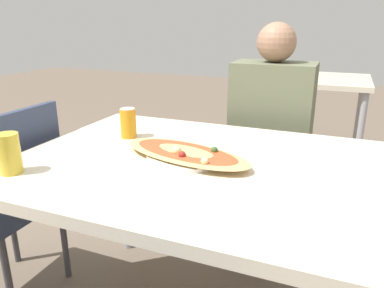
{
  "coord_description": "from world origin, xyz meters",
  "views": [
    {
      "loc": [
        0.44,
        -1.15,
        1.25
      ],
      "look_at": [
        -0.03,
        0.0,
        0.83
      ],
      "focal_mm": 35.0,
      "sensor_mm": 36.0,
      "label": 1
    }
  ],
  "objects_px": {
    "soda_can": "(128,123)",
    "drink_glass": "(9,154)",
    "dining_table": "(198,179)",
    "chair_far_seated": "(272,158)",
    "pizza_main": "(186,154)",
    "person_seated": "(270,126)",
    "chair_side_left": "(12,196)"
  },
  "relations": [
    {
      "from": "soda_can",
      "to": "drink_glass",
      "type": "height_order",
      "value": "drink_glass"
    },
    {
      "from": "dining_table",
      "to": "drink_glass",
      "type": "height_order",
      "value": "drink_glass"
    },
    {
      "from": "chair_far_seated",
      "to": "pizza_main",
      "type": "distance_m",
      "value": 0.88
    },
    {
      "from": "dining_table",
      "to": "pizza_main",
      "type": "xyz_separation_m",
      "value": [
        -0.05,
        0.0,
        0.09
      ]
    },
    {
      "from": "pizza_main",
      "to": "soda_can",
      "type": "height_order",
      "value": "soda_can"
    },
    {
      "from": "person_seated",
      "to": "soda_can",
      "type": "height_order",
      "value": "person_seated"
    },
    {
      "from": "chair_far_seated",
      "to": "person_seated",
      "type": "bearing_deg",
      "value": 90.0
    },
    {
      "from": "chair_side_left",
      "to": "drink_glass",
      "type": "relative_size",
      "value": 6.83
    },
    {
      "from": "person_seated",
      "to": "pizza_main",
      "type": "bearing_deg",
      "value": 76.49
    },
    {
      "from": "drink_glass",
      "to": "soda_can",
      "type": "bearing_deg",
      "value": 72.74
    },
    {
      "from": "person_seated",
      "to": "dining_table",
      "type": "bearing_deg",
      "value": 80.41
    },
    {
      "from": "pizza_main",
      "to": "chair_side_left",
      "type": "bearing_deg",
      "value": -174.32
    },
    {
      "from": "pizza_main",
      "to": "soda_can",
      "type": "xyz_separation_m",
      "value": [
        -0.33,
        0.15,
        0.04
      ]
    },
    {
      "from": "pizza_main",
      "to": "chair_far_seated",
      "type": "bearing_deg",
      "value": 78.31
    },
    {
      "from": "person_seated",
      "to": "chair_side_left",
      "type": "bearing_deg",
      "value": 39.22
    },
    {
      "from": "dining_table",
      "to": "chair_side_left",
      "type": "relative_size",
      "value": 1.44
    },
    {
      "from": "pizza_main",
      "to": "person_seated",
      "type": "bearing_deg",
      "value": 76.49
    },
    {
      "from": "chair_side_left",
      "to": "pizza_main",
      "type": "height_order",
      "value": "chair_side_left"
    },
    {
      "from": "chair_far_seated",
      "to": "drink_glass",
      "type": "bearing_deg",
      "value": 60.73
    },
    {
      "from": "person_seated",
      "to": "drink_glass",
      "type": "height_order",
      "value": "person_seated"
    },
    {
      "from": "drink_glass",
      "to": "chair_far_seated",
      "type": "bearing_deg",
      "value": 60.73
    },
    {
      "from": "drink_glass",
      "to": "chair_side_left",
      "type": "bearing_deg",
      "value": 141.64
    },
    {
      "from": "soda_can",
      "to": "pizza_main",
      "type": "bearing_deg",
      "value": -24.69
    },
    {
      "from": "chair_far_seated",
      "to": "drink_glass",
      "type": "height_order",
      "value": "chair_far_seated"
    },
    {
      "from": "person_seated",
      "to": "soda_can",
      "type": "distance_m",
      "value": 0.75
    },
    {
      "from": "pizza_main",
      "to": "drink_glass",
      "type": "height_order",
      "value": "drink_glass"
    },
    {
      "from": "chair_side_left",
      "to": "drink_glass",
      "type": "height_order",
      "value": "chair_side_left"
    },
    {
      "from": "chair_far_seated",
      "to": "drink_glass",
      "type": "relative_size",
      "value": 6.83
    },
    {
      "from": "chair_far_seated",
      "to": "chair_side_left",
      "type": "relative_size",
      "value": 1.0
    },
    {
      "from": "dining_table",
      "to": "pizza_main",
      "type": "bearing_deg",
      "value": 178.01
    },
    {
      "from": "soda_can",
      "to": "person_seated",
      "type": "bearing_deg",
      "value": 48.32
    },
    {
      "from": "dining_table",
      "to": "drink_glass",
      "type": "xyz_separation_m",
      "value": [
        -0.53,
        -0.33,
        0.13
      ]
    }
  ]
}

